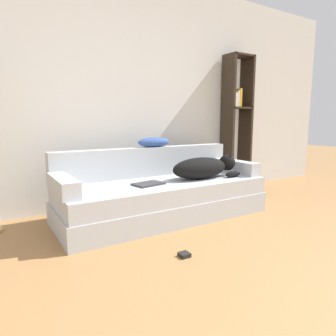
% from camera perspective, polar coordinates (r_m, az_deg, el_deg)
% --- Properties ---
extents(wall_back, '(6.94, 0.06, 2.70)m').
position_cam_1_polar(wall_back, '(3.74, -6.51, 14.31)').
color(wall_back, silver).
rests_on(wall_back, ground_plane).
extents(couch, '(2.16, 0.85, 0.38)m').
position_cam_1_polar(couch, '(3.14, -0.92, -5.98)').
color(couch, '#B2B7BC').
rests_on(couch, ground_plane).
extents(couch_backrest, '(2.12, 0.15, 0.32)m').
position_cam_1_polar(couch_backrest, '(3.38, -4.00, 1.21)').
color(couch_backrest, '#B2B7BC').
rests_on(couch_backrest, couch).
extents(couch_arm_left, '(0.15, 0.66, 0.15)m').
position_cam_1_polar(couch_arm_left, '(2.72, -19.46, -3.09)').
color(couch_arm_left, '#B2B7BC').
rests_on(couch_arm_left, couch).
extents(couch_arm_right, '(0.15, 0.66, 0.15)m').
position_cam_1_polar(couch_arm_right, '(3.69, 12.68, 0.29)').
color(couch_arm_right, '#B2B7BC').
rests_on(couch_arm_right, couch).
extents(dog, '(0.81, 0.30, 0.26)m').
position_cam_1_polar(dog, '(3.26, 6.95, 0.12)').
color(dog, black).
rests_on(dog, couch).
extents(laptop, '(0.32, 0.24, 0.02)m').
position_cam_1_polar(laptop, '(2.93, -3.75, -3.03)').
color(laptop, '#2D2D30').
rests_on(laptop, couch).
extents(throw_pillow, '(0.40, 0.16, 0.11)m').
position_cam_1_polar(throw_pillow, '(3.41, -2.69, 4.94)').
color(throw_pillow, '#335199').
rests_on(throw_pillow, couch_backrest).
extents(bookshelf, '(0.39, 0.26, 1.91)m').
position_cam_1_polar(bookshelf, '(4.45, 12.94, 9.40)').
color(bookshelf, '#2D2319').
rests_on(bookshelf, ground_plane).
extents(power_adapter, '(0.08, 0.08, 0.03)m').
position_cam_1_polar(power_adapter, '(2.32, 3.13, -16.16)').
color(power_adapter, black).
rests_on(power_adapter, ground_plane).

